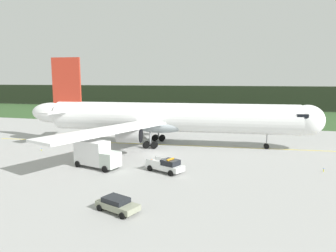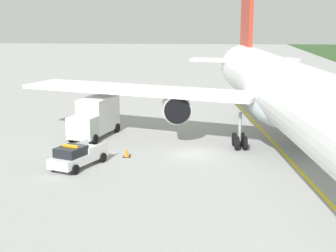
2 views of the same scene
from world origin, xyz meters
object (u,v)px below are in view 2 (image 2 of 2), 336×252
(airliner, at_px, (289,95))
(ops_pickup_truck, at_px, (77,156))
(apron_cone, at_px, (127,152))
(catering_truck, at_px, (95,117))

(airliner, height_order, ops_pickup_truck, airliner)
(airliner, distance_m, apron_cone, 13.96)
(ops_pickup_truck, xyz_separation_m, apron_cone, (-3.11, 3.34, -0.53))
(ops_pickup_truck, xyz_separation_m, catering_truck, (-9.87, -0.65, 1.02))
(ops_pickup_truck, relative_size, catering_truck, 0.80)
(ops_pickup_truck, bearing_deg, apron_cone, 132.96)
(catering_truck, xyz_separation_m, apron_cone, (6.76, 3.99, -1.55))
(airliner, xyz_separation_m, catering_truck, (-5.45, -17.06, -3.16))
(ops_pickup_truck, bearing_deg, airliner, 105.06)
(airliner, xyz_separation_m, apron_cone, (1.31, -13.08, -4.71))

